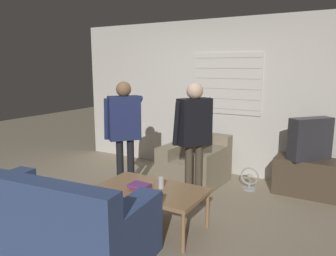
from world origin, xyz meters
TOP-DOWN VIEW (x-y plane):
  - ground_plane at (0.00, 0.00)m, footprint 16.00×16.00m
  - wall_back at (0.01, 2.03)m, footprint 5.20×0.08m
  - couch_blue at (-0.28, -1.17)m, footprint 1.95×1.06m
  - armchair_beige at (0.07, 1.34)m, footprint 0.92×0.96m
  - coffee_table at (0.26, -0.24)m, footprint 1.20×0.67m
  - tv_stand at (1.66, 1.64)m, footprint 0.87×0.44m
  - tv at (1.66, 1.65)m, footprint 0.55×0.59m
  - person_left_standing at (-0.57, 0.39)m, footprint 0.48×0.76m
  - person_right_standing at (0.38, 0.59)m, footprint 0.57×0.77m
  - book_stack at (0.18, -0.34)m, footprint 0.23×0.19m
  - soda_can at (0.36, -0.18)m, footprint 0.07×0.07m
  - spare_remote at (0.48, -0.40)m, footprint 0.09×0.14m
  - floor_fan at (0.90, 1.43)m, footprint 0.27×0.20m

SIDE VIEW (x-z plane):
  - ground_plane at x=0.00m, z-range 0.00..0.00m
  - floor_fan at x=0.90m, z-range -0.02..0.32m
  - tv_stand at x=1.66m, z-range 0.00..0.52m
  - armchair_beige at x=0.07m, z-range -0.07..0.66m
  - couch_blue at x=-0.28m, z-range -0.11..0.74m
  - coffee_table at x=0.26m, z-range 0.19..0.65m
  - spare_remote at x=0.48m, z-range 0.46..0.48m
  - book_stack at x=0.18m, z-range 0.46..0.52m
  - soda_can at x=0.36m, z-range 0.46..0.58m
  - tv at x=1.66m, z-range 0.52..1.10m
  - person_left_standing at x=-0.57m, z-range 0.21..1.80m
  - person_right_standing at x=0.38m, z-range 0.21..1.80m
  - wall_back at x=0.01m, z-range 0.01..2.56m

